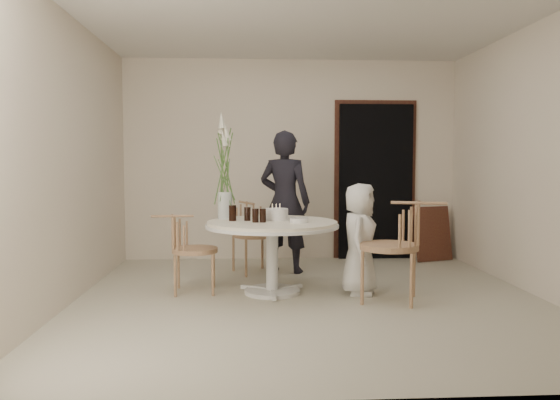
{
  "coord_description": "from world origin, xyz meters",
  "views": [
    {
      "loc": [
        -0.59,
        -5.17,
        1.32
      ],
      "look_at": [
        -0.27,
        0.3,
        0.94
      ],
      "focal_mm": 35.0,
      "sensor_mm": 36.0,
      "label": 1
    }
  ],
  "objects": [
    {
      "name": "cola_tumbler_b",
      "position": [
        -0.45,
        0.16,
        0.8
      ],
      "size": [
        0.07,
        0.07,
        0.14
      ],
      "primitive_type": "cylinder",
      "rotation": [
        0.0,
        0.0,
        0.16
      ],
      "color": "black",
      "rests_on": "table"
    },
    {
      "name": "plate_stack",
      "position": [
        -0.09,
        0.12,
        0.75
      ],
      "size": [
        0.22,
        0.22,
        0.04
      ],
      "primitive_type": "cylinder",
      "rotation": [
        0.0,
        0.0,
        -0.27
      ],
      "color": "white",
      "rests_on": "table"
    },
    {
      "name": "room_shell",
      "position": [
        0.0,
        0.0,
        1.62
      ],
      "size": [
        4.5,
        4.5,
        4.5
      ],
      "color": "silver",
      "rests_on": "ground"
    },
    {
      "name": "chair_far",
      "position": [
        -0.56,
        1.39,
        0.54
      ],
      "size": [
        0.59,
        0.61,
        0.84
      ],
      "rotation": [
        0.0,
        0.0,
        0.41
      ],
      "color": "tan",
      "rests_on": "ground"
    },
    {
      "name": "chair_left",
      "position": [
        -1.24,
        0.34,
        0.52
      ],
      "size": [
        0.49,
        0.46,
        0.8
      ],
      "rotation": [
        0.0,
        0.0,
        1.61
      ],
      "color": "tan",
      "rests_on": "ground"
    },
    {
      "name": "boy",
      "position": [
        0.52,
        0.17,
        0.56
      ],
      "size": [
        0.5,
        0.63,
        1.11
      ],
      "primitive_type": "imported",
      "rotation": [
        0.0,
        0.0,
        1.26
      ],
      "color": "silver",
      "rests_on": "ground"
    },
    {
      "name": "picture_frame",
      "position": [
        1.88,
        1.95,
        0.36
      ],
      "size": [
        0.57,
        0.33,
        0.72
      ],
      "primitive_type": "cube",
      "rotation": [
        -0.17,
        0.0,
        0.32
      ],
      "color": "#57341D",
      "rests_on": "ground"
    },
    {
      "name": "door_trim",
      "position": [
        1.15,
        2.23,
        1.11
      ],
      "size": [
        1.12,
        0.03,
        2.22
      ],
      "primitive_type": "cube",
      "color": "#57341D",
      "rests_on": "ground"
    },
    {
      "name": "birthday_cake",
      "position": [
        -0.3,
        0.37,
        0.79
      ],
      "size": [
        0.24,
        0.24,
        0.17
      ],
      "rotation": [
        0.0,
        0.0,
        0.21
      ],
      "color": "white",
      "rests_on": "table"
    },
    {
      "name": "table",
      "position": [
        -0.35,
        0.25,
        0.62
      ],
      "size": [
        1.33,
        1.33,
        0.73
      ],
      "color": "silver",
      "rests_on": "ground"
    },
    {
      "name": "girl",
      "position": [
        -0.15,
        1.32,
        0.85
      ],
      "size": [
        0.72,
        0.61,
        1.69
      ],
      "primitive_type": "imported",
      "rotation": [
        0.0,
        0.0,
        2.76
      ],
      "color": "black",
      "rests_on": "ground"
    },
    {
      "name": "cola_tumbler_a",
      "position": [
        -0.52,
        0.16,
        0.8
      ],
      "size": [
        0.08,
        0.08,
        0.14
      ],
      "primitive_type": "cylinder",
      "rotation": [
        0.0,
        0.0,
        0.43
      ],
      "color": "black",
      "rests_on": "table"
    },
    {
      "name": "doorway",
      "position": [
        1.15,
        2.19,
        1.05
      ],
      "size": [
        1.0,
        0.1,
        2.1
      ],
      "primitive_type": "cube",
      "color": "black",
      "rests_on": "ground"
    },
    {
      "name": "cola_tumbler_d",
      "position": [
        -0.6,
        0.32,
        0.8
      ],
      "size": [
        0.09,
        0.09,
        0.14
      ],
      "primitive_type": "cylinder",
      "rotation": [
        0.0,
        0.0,
        -0.43
      ],
      "color": "black",
      "rests_on": "table"
    },
    {
      "name": "ground",
      "position": [
        0.0,
        0.0,
        0.0
      ],
      "size": [
        4.5,
        4.5,
        0.0
      ],
      "primitive_type": "plane",
      "color": "#BAB69F",
      "rests_on": "ground"
    },
    {
      "name": "flower_vase",
      "position": [
        -0.83,
        0.51,
        1.23
      ],
      "size": [
        0.15,
        0.15,
        1.11
      ],
      "rotation": [
        0.0,
        0.0,
        -0.11
      ],
      "color": "silver",
      "rests_on": "table"
    },
    {
      "name": "cola_tumbler_c",
      "position": [
        -0.75,
        0.31,
        0.81
      ],
      "size": [
        0.09,
        0.09,
        0.16
      ],
      "primitive_type": "cylinder",
      "rotation": [
        0.0,
        0.0,
        0.3
      ],
      "color": "black",
      "rests_on": "table"
    },
    {
      "name": "chair_right",
      "position": [
        0.87,
        -0.16,
        0.62
      ],
      "size": [
        0.68,
        0.65,
        0.96
      ],
      "rotation": [
        0.0,
        0.0,
        -1.91
      ],
      "color": "tan",
      "rests_on": "ground"
    }
  ]
}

